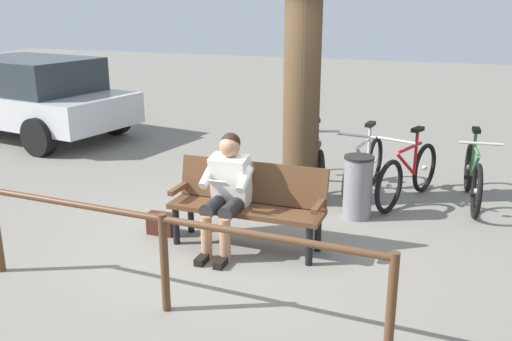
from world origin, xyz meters
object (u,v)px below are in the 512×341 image
bicycle_orange (473,176)px  parked_car (27,95)px  bench (249,199)px  bicycle_green (316,162)px  bicycle_blue (364,168)px  litter_bin (358,187)px  bicycle_purple (408,174)px  person_reading (227,187)px  tree_trunk (302,77)px  handbag (161,224)px

bicycle_orange → parked_car: 7.92m
bench → bicycle_green: size_ratio=1.00×
bicycle_blue → bench: bearing=-15.6°
litter_bin → bicycle_orange: bearing=-142.5°
bicycle_purple → bicycle_green: bearing=-78.2°
person_reading → parked_car: bearing=-31.6°
tree_trunk → bicycle_blue: tree_trunk is taller
person_reading → handbag: person_reading is taller
bicycle_purple → bicycle_blue: size_ratio=0.96×
bicycle_orange → bicycle_blue: size_ratio=1.00×
person_reading → handbag: size_ratio=4.00×
bicycle_purple → bicycle_orange: bearing=124.6°
bench → bicycle_blue: size_ratio=0.96×
handbag → bicycle_green: 2.49m
bicycle_blue → parked_car: (6.49, -1.17, 0.41)m
bicycle_blue → parked_car: size_ratio=0.38×
handbag → bicycle_orange: bearing=-145.2°
litter_bin → bicycle_blue: 0.87m
handbag → bicycle_green: size_ratio=0.19×
litter_bin → person_reading: bearing=50.6°
bench → litter_bin: (-0.92, -1.17, -0.13)m
bicycle_blue → parked_car: bearing=-93.2°
bicycle_orange → bicycle_blue: (1.34, 0.10, 0.00)m
bench → handbag: bearing=4.6°
handbag → bicycle_blue: bicycle_blue is taller
litter_bin → bicycle_green: 1.19m
parked_car → handbag: bearing=154.0°
bicycle_orange → bicycle_purple: 0.80m
bench → bicycle_orange: bicycle_orange is taller
litter_bin → bicycle_green: bearing=-51.8°
bench → bicycle_green: 2.11m
bicycle_orange → litter_bin: bearing=-57.2°
bench → parked_car: bearing=-29.5°
person_reading → bicycle_green: (-0.36, -2.26, -0.31)m
litter_bin → bicycle_blue: size_ratio=0.45×
bicycle_green → bicycle_orange: bearing=71.5°
bicycle_purple → bicycle_green: 1.24m
bench → bicycle_orange: 3.06m
litter_bin → bicycle_purple: bicycle_purple is taller
bicycle_orange → parked_car: (7.83, -1.07, 0.41)m
person_reading → tree_trunk: tree_trunk is taller
bicycle_orange → bicycle_green: 2.00m
bicycle_blue → handbag: bearing=-34.1°
bicycle_purple → bicycle_green: (1.23, -0.17, 0.00)m
tree_trunk → bicycle_blue: size_ratio=1.89×
tree_trunk → bicycle_orange: (-2.05, -0.69, -1.23)m
bicycle_purple → bicycle_blue: (0.57, -0.10, 0.00)m
person_reading → tree_trunk: bearing=-100.7°
parked_car → litter_bin: bearing=172.0°
bicycle_orange → tree_trunk: bearing=-76.2°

